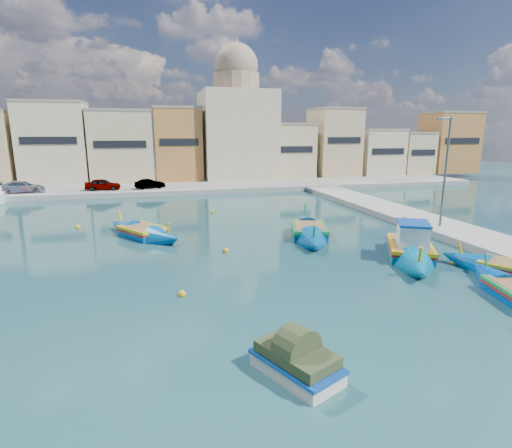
{
  "coord_description": "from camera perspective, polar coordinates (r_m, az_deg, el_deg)",
  "views": [
    {
      "loc": [
        -2.09,
        -17.41,
        6.93
      ],
      "look_at": [
        4.0,
        6.0,
        1.4
      ],
      "focal_mm": 28.0,
      "sensor_mm": 36.0,
      "label": 1
    }
  ],
  "objects": [
    {
      "name": "north_townhouses",
      "position": [
        57.48,
        -5.9,
        10.89
      ],
      "size": [
        83.2,
        7.87,
        10.19
      ],
      "color": "tan",
      "rests_on": "ground"
    },
    {
      "name": "quay_street_lamp",
      "position": [
        30.6,
        25.35,
        6.79
      ],
      "size": [
        1.18,
        0.16,
        8.0
      ],
      "color": "#595B60",
      "rests_on": "ground"
    },
    {
      "name": "church_block",
      "position": [
        58.69,
        -2.77,
        14.31
      ],
      "size": [
        10.0,
        10.0,
        19.1
      ],
      "color": "#C4B292",
      "rests_on": "ground"
    },
    {
      "name": "luzzu_turquoise_cabin",
      "position": [
        24.6,
        21.14,
        -3.42
      ],
      "size": [
        6.84,
        9.97,
        3.26
      ],
      "color": "#006A98",
      "rests_on": "ground"
    },
    {
      "name": "mooring_buoys",
      "position": [
        23.6,
        -4.19,
        -4.03
      ],
      "size": [
        21.5,
        23.96,
        0.36
      ],
      "color": "gold",
      "rests_on": "ground"
    },
    {
      "name": "luzzu_cyan_mid",
      "position": [
        27.63,
        7.58,
        -1.14
      ],
      "size": [
        4.89,
        9.65,
        2.78
      ],
      "color": "#00509A",
      "rests_on": "ground"
    },
    {
      "name": "luzzu_green",
      "position": [
        28.26,
        -15.8,
        -1.26
      ],
      "size": [
        6.17,
        7.64,
        2.49
      ],
      "color": "#0053A1",
      "rests_on": "ground"
    },
    {
      "name": "north_quay",
      "position": [
        49.9,
        -12.09,
        4.96
      ],
      "size": [
        80.0,
        8.0,
        0.6
      ],
      "primitive_type": "cube",
      "color": "gray",
      "rests_on": "ground"
    },
    {
      "name": "ground",
      "position": [
        18.86,
        -7.28,
        -8.8
      ],
      "size": [
        160.0,
        160.0,
        0.0
      ],
      "primitive_type": "plane",
      "color": "#112B35",
      "rests_on": "ground"
    },
    {
      "name": "parked_cars",
      "position": [
        48.94,
        -24.17,
        5.06
      ],
      "size": [
        17.4,
        2.22,
        1.3
      ],
      "color": "#4C1919",
      "rests_on": "north_quay"
    },
    {
      "name": "tender_near",
      "position": [
        12.35,
        5.79,
        -19.07
      ],
      "size": [
        2.46,
        3.05,
        1.33
      ],
      "color": "beige",
      "rests_on": "ground"
    }
  ]
}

